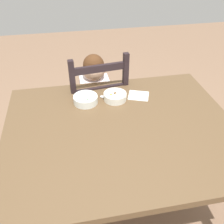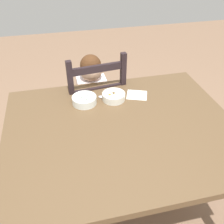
{
  "view_description": "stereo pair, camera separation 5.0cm",
  "coord_description": "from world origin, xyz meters",
  "px_view_note": "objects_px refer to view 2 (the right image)",
  "views": [
    {
      "loc": [
        -0.26,
        -1.09,
        1.71
      ],
      "look_at": [
        -0.04,
        0.09,
        0.82
      ],
      "focal_mm": 40.6,
      "sensor_mm": 36.0,
      "label": 1
    },
    {
      "loc": [
        -0.31,
        -1.08,
        1.71
      ],
      "look_at": [
        -0.04,
        0.09,
        0.82
      ],
      "focal_mm": 40.6,
      "sensor_mm": 36.0,
      "label": 2
    }
  ],
  "objects_px": {
    "dining_chair": "(94,112)",
    "child_figure": "(93,96)",
    "bowl_of_peas": "(84,100)",
    "spoon": "(104,97)",
    "dining_table": "(122,139)",
    "bowl_of_carrots": "(114,96)"
  },
  "relations": [
    {
      "from": "child_figure",
      "to": "bowl_of_carrots",
      "type": "xyz_separation_m",
      "value": [
        0.1,
        -0.29,
        0.16
      ]
    },
    {
      "from": "bowl_of_peas",
      "to": "dining_chair",
      "type": "bearing_deg",
      "value": 70.64
    },
    {
      "from": "dining_chair",
      "to": "dining_table",
      "type": "bearing_deg",
      "value": -83.03
    },
    {
      "from": "child_figure",
      "to": "bowl_of_carrots",
      "type": "bearing_deg",
      "value": -71.55
    },
    {
      "from": "dining_table",
      "to": "bowl_of_peas",
      "type": "height_order",
      "value": "bowl_of_peas"
    },
    {
      "from": "dining_chair",
      "to": "bowl_of_peas",
      "type": "bearing_deg",
      "value": -109.36
    },
    {
      "from": "dining_chair",
      "to": "child_figure",
      "type": "relative_size",
      "value": 1.06
    },
    {
      "from": "dining_chair",
      "to": "bowl_of_carrots",
      "type": "height_order",
      "value": "dining_chair"
    },
    {
      "from": "child_figure",
      "to": "bowl_of_peas",
      "type": "relative_size",
      "value": 6.08
    },
    {
      "from": "dining_chair",
      "to": "child_figure",
      "type": "xyz_separation_m",
      "value": [
        -0.01,
        -0.0,
        0.16
      ]
    },
    {
      "from": "bowl_of_peas",
      "to": "bowl_of_carrots",
      "type": "xyz_separation_m",
      "value": [
        0.2,
        0.0,
        -0.0
      ]
    },
    {
      "from": "dining_table",
      "to": "spoon",
      "type": "distance_m",
      "value": 0.34
    },
    {
      "from": "bowl_of_carrots",
      "to": "spoon",
      "type": "bearing_deg",
      "value": 149.22
    },
    {
      "from": "child_figure",
      "to": "dining_table",
      "type": "bearing_deg",
      "value": -82.38
    },
    {
      "from": "child_figure",
      "to": "spoon",
      "type": "bearing_deg",
      "value": -80.84
    },
    {
      "from": "dining_table",
      "to": "bowl_of_carrots",
      "type": "bearing_deg",
      "value": 86.02
    },
    {
      "from": "bowl_of_peas",
      "to": "spoon",
      "type": "height_order",
      "value": "bowl_of_peas"
    },
    {
      "from": "bowl_of_peas",
      "to": "spoon",
      "type": "relative_size",
      "value": 1.2
    },
    {
      "from": "dining_table",
      "to": "child_figure",
      "type": "bearing_deg",
      "value": 97.62
    },
    {
      "from": "dining_chair",
      "to": "spoon",
      "type": "height_order",
      "value": "dining_chair"
    },
    {
      "from": "dining_table",
      "to": "spoon",
      "type": "relative_size",
      "value": 10.15
    },
    {
      "from": "spoon",
      "to": "bowl_of_peas",
      "type": "bearing_deg",
      "value": -166.59
    }
  ]
}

